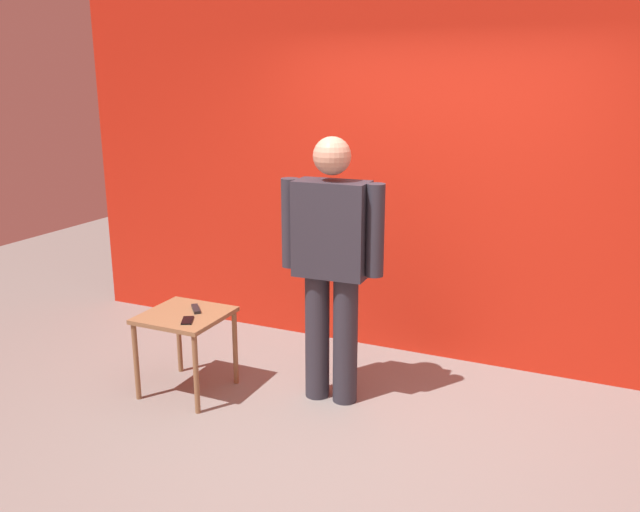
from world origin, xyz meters
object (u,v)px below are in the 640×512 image
cell_phone (187,320)px  tv_remote (196,309)px  side_table (185,325)px  standing_person (332,258)px

cell_phone → tv_remote: bearing=81.8°
cell_phone → tv_remote: 0.21m
side_table → cell_phone: cell_phone is taller
side_table → standing_person: bearing=18.3°
standing_person → cell_phone: standing_person is taller
tv_remote → cell_phone: bearing=-112.5°
side_table → tv_remote: tv_remote is taller
cell_phone → tv_remote: size_ratio=0.85×
standing_person → tv_remote: bearing=-165.8°
side_table → tv_remote: size_ratio=3.42×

